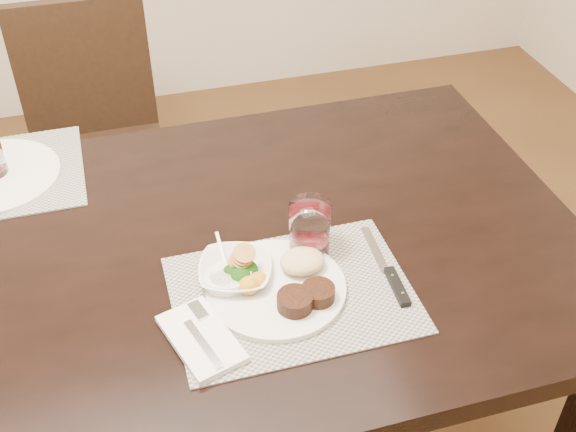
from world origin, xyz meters
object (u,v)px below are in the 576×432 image
object	(u,v)px
cracker_bowl	(235,271)
wine_glass_near	(310,230)
dinner_plate	(283,284)
chair_far	(95,132)
steak_knife	(392,277)

from	to	relation	value
cracker_bowl	wine_glass_near	size ratio (longest dim) A/B	1.54
dinner_plate	wine_glass_near	bearing A→B (deg)	69.79
chair_far	dinner_plate	distance (m)	1.17
chair_far	dinner_plate	size ratio (longest dim) A/B	3.29
dinner_plate	wine_glass_near	distance (m)	0.14
chair_far	steak_knife	world-z (taller)	chair_far
chair_far	dinner_plate	xyz separation A→B (m)	(0.32, -1.09, 0.27)
chair_far	steak_knife	bearing A→B (deg)	-64.64
steak_knife	wine_glass_near	bearing A→B (deg)	138.27
chair_far	cracker_bowl	size ratio (longest dim) A/B	5.02
steak_knife	chair_far	bearing A→B (deg)	118.66
wine_glass_near	cracker_bowl	bearing A→B (deg)	-165.66
dinner_plate	steak_knife	world-z (taller)	dinner_plate
dinner_plate	steak_knife	bearing A→B (deg)	12.19
chair_far	cracker_bowl	world-z (taller)	chair_far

